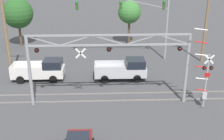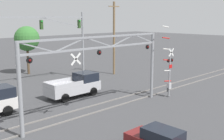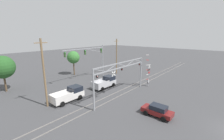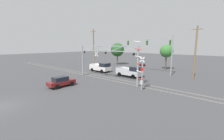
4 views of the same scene
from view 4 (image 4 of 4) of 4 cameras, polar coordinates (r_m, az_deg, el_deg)
The scene contains 12 objects.
rail_track_near at distance 26.59m, azimuth -1.96°, elevation -3.67°, with size 80.00×0.08×0.10m, color gray.
rail_track_far at distance 27.62m, azimuth 0.08°, elevation -3.17°, with size 80.00×0.08×0.10m, color gray.
crossing_gantry at distance 25.78m, azimuth -2.46°, elevation 4.97°, with size 13.10×0.29×6.00m.
crossing_signal_mast at distance 20.58m, azimuth 11.15°, elevation -1.13°, with size 1.84×0.35×6.67m.
traffic_signal_span at distance 32.65m, azimuth 17.39°, elevation 8.06°, with size 11.14×0.39×7.98m.
pickup_truck_lead at distance 29.24m, azimuth 7.07°, elevation -0.61°, with size 5.22×2.33×2.10m.
pickup_truck_following at distance 34.66m, azimuth -4.22°, elevation 1.02°, with size 5.18×2.33×2.10m.
sedan_waiting at distance 23.40m, azimuth -18.81°, elevation -4.18°, with size 1.88×3.95×1.52m.
utility_pole_left at distance 37.21m, azimuth -7.02°, elevation 7.87°, with size 1.80×0.28×9.90m.
utility_pole_right at distance 29.48m, azimuth 29.14°, elevation 5.78°, with size 1.80×0.28×9.32m.
background_tree_beyond_span at distance 47.08m, azimuth 2.08°, elevation 7.69°, with size 4.18×4.18×6.74m.
background_tree_far_left_verge at distance 39.35m, azimuth 20.04°, elevation 6.78°, with size 3.20×3.20×6.27m.
Camera 4 is at (17.75, -2.97, 6.09)m, focal length 24.00 mm.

